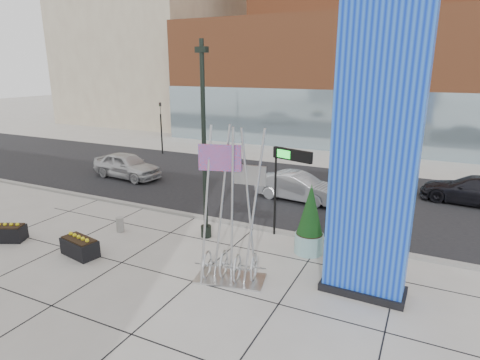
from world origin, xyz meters
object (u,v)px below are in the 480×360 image
at_px(car_white_west, 127,166).
at_px(concrete_bollard, 120,224).
at_px(blue_pylon, 374,165).
at_px(overhead_street_sign, 291,161).
at_px(public_art_sculpture, 231,242).
at_px(lamp_post, 204,162).
at_px(car_silver_mid, 298,187).

bearing_deg(car_white_west, concrete_bollard, -134.87).
bearing_deg(blue_pylon, car_white_west, 156.82).
distance_m(blue_pylon, overhead_street_sign, 4.69).
height_order(concrete_bollard, car_white_west, car_white_west).
distance_m(public_art_sculpture, overhead_street_sign, 4.57).
bearing_deg(car_white_west, lamp_post, -115.98).
distance_m(blue_pylon, public_art_sculpture, 5.02).
height_order(concrete_bollard, car_silver_mid, car_silver_mid).
bearing_deg(car_silver_mid, public_art_sculpture, -170.50).
relative_size(car_white_west, car_silver_mid, 1.07).
height_order(blue_pylon, concrete_bollard, blue_pylon).
distance_m(lamp_post, car_white_west, 11.04).
bearing_deg(lamp_post, car_white_west, 147.90).
relative_size(concrete_bollard, car_silver_mid, 0.14).
bearing_deg(overhead_street_sign, lamp_post, -136.77).
xyz_separation_m(public_art_sculpture, car_white_west, (-11.63, 8.38, -0.55)).
relative_size(public_art_sculpture, overhead_street_sign, 1.37).
xyz_separation_m(public_art_sculpture, overhead_street_sign, (0.57, 4.14, 1.87)).
bearing_deg(lamp_post, overhead_street_sign, 25.82).
xyz_separation_m(overhead_street_sign, car_silver_mid, (-1.15, 4.70, -2.49)).
xyz_separation_m(public_art_sculpture, car_silver_mid, (-0.58, 8.84, -0.63)).
distance_m(concrete_bollard, overhead_street_sign, 7.71).
xyz_separation_m(concrete_bollard, car_white_west, (-5.55, 6.85, 0.48)).
xyz_separation_m(overhead_street_sign, car_white_west, (-12.20, 4.24, -2.42)).
xyz_separation_m(blue_pylon, concrete_bollard, (-10.13, 0.41, -3.77)).
bearing_deg(overhead_street_sign, car_silver_mid, 121.17).
height_order(public_art_sculpture, overhead_street_sign, public_art_sculpture).
bearing_deg(blue_pylon, lamp_post, 168.51).
distance_m(public_art_sculpture, concrete_bollard, 6.35).
xyz_separation_m(blue_pylon, public_art_sculpture, (-4.05, -1.12, -2.74)).
distance_m(lamp_post, car_silver_mid, 6.93).
distance_m(public_art_sculpture, car_silver_mid, 8.88).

